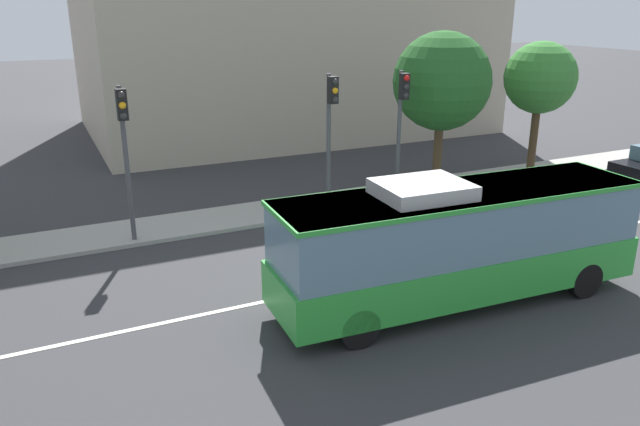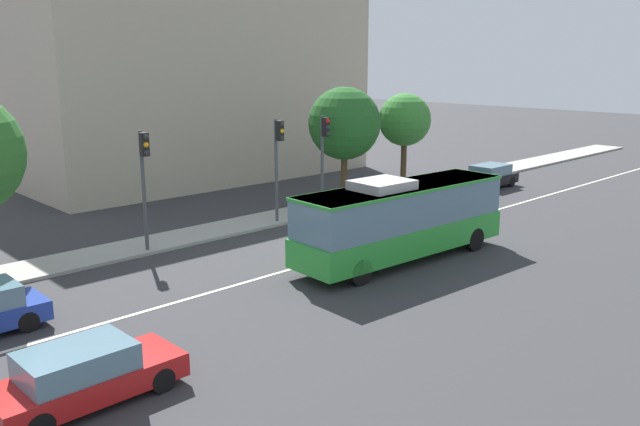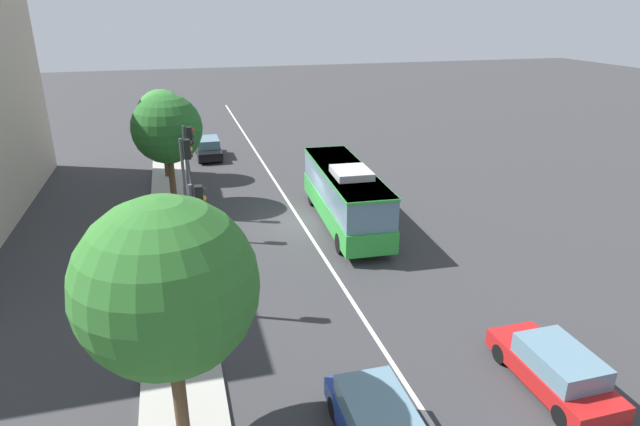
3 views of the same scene
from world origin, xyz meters
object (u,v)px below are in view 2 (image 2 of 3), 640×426
sedan_red (85,375)px  traffic_light_near_corner (278,153)px  street_tree_kerbside_left (405,120)px  sedan_black (489,177)px  transit_bus (402,217)px  street_tree_kerbside_right (344,124)px  traffic_light_mid_block (324,148)px  traffic_light_far_corner (144,170)px

sedan_red → traffic_light_near_corner: bearing=34.3°
traffic_light_near_corner → street_tree_kerbside_left: (10.98, 1.08, 0.81)m
sedan_black → sedan_red: bearing=14.5°
transit_bus → traffic_light_near_corner: traffic_light_near_corner is taller
traffic_light_near_corner → street_tree_kerbside_right: bearing=93.2°
sedan_red → street_tree_kerbside_right: 23.12m
street_tree_kerbside_left → traffic_light_near_corner: bearing=-174.4°
sedan_black → street_tree_kerbside_left: (-4.73, 3.12, 3.65)m
sedan_black → street_tree_kerbside_left: street_tree_kerbside_left is taller
traffic_light_mid_block → street_tree_kerbside_left: street_tree_kerbside_left is taller
sedan_black → traffic_light_mid_block: bearing=-8.5°
transit_bus → street_tree_kerbside_left: size_ratio=1.69×
traffic_light_far_corner → street_tree_kerbside_left: 18.32m
street_tree_kerbside_right → traffic_light_near_corner: bearing=-172.0°
transit_bus → sedan_red: 14.53m
traffic_light_far_corner → transit_bus: bearing=42.3°
sedan_black → street_tree_kerbside_right: size_ratio=0.69×
transit_bus → sedan_red: transit_bus is taller
transit_bus → traffic_light_far_corner: 10.70m
traffic_light_far_corner → sedan_red: bearing=-35.3°
sedan_red → street_tree_kerbside_right: size_ratio=0.69×
sedan_black → traffic_light_far_corner: traffic_light_far_corner is taller
transit_bus → sedan_red: (-14.33, -2.11, -1.09)m
transit_bus → traffic_light_mid_block: (3.17, 7.78, 1.75)m
sedan_black → traffic_light_near_corner: traffic_light_near_corner is taller
sedan_black → traffic_light_far_corner: size_ratio=0.87×
sedan_black → street_tree_kerbside_left: 6.74m
traffic_light_near_corner → street_tree_kerbside_right: street_tree_kerbside_right is taller
sedan_red → traffic_light_near_corner: traffic_light_near_corner is taller
transit_bus → street_tree_kerbside_left: 14.72m
transit_bus → street_tree_kerbside_left: (11.28, 9.10, 2.57)m
traffic_light_near_corner → street_tree_kerbside_left: bearing=90.7°
traffic_light_mid_block → traffic_light_far_corner: (-10.15, 0.13, 0.00)m
sedan_red → street_tree_kerbside_right: (20.03, 10.90, 3.84)m
street_tree_kerbside_left → traffic_light_far_corner: bearing=-176.3°
traffic_light_far_corner → street_tree_kerbside_right: size_ratio=0.79×
sedan_red → traffic_light_mid_block: size_ratio=0.87×
sedan_red → traffic_light_far_corner: (7.35, 10.02, 2.84)m
traffic_light_far_corner → traffic_light_near_corner: bearing=91.8°
street_tree_kerbside_right → street_tree_kerbside_left: bearing=3.2°
sedan_black → transit_bus: bearing=20.0°
traffic_light_far_corner → street_tree_kerbside_right: bearing=94.9°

